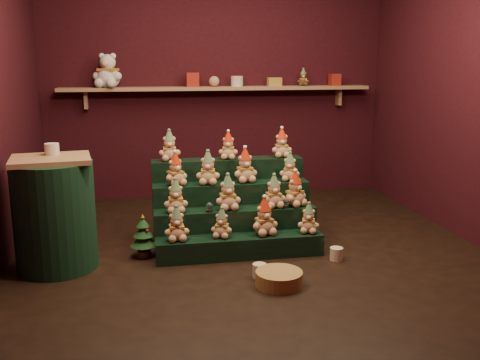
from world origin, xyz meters
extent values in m
plane|color=black|center=(0.00, 0.00, 0.00)|extent=(4.00, 4.00, 0.00)
cube|color=black|center=(0.00, 2.05, 1.40)|extent=(4.00, 0.10, 2.80)
cube|color=black|center=(0.00, -2.05, 1.40)|extent=(4.00, 0.10, 2.80)
cube|color=black|center=(2.05, 0.00, 1.40)|extent=(0.10, 4.00, 2.80)
cube|color=#A37651|center=(0.00, 1.87, 1.30)|extent=(3.60, 0.26, 0.04)
cube|color=#A37651|center=(-1.50, 1.94, 1.18)|extent=(0.04, 0.12, 0.20)
cube|color=#A37651|center=(1.50, 1.94, 1.18)|extent=(0.04, 0.12, 0.20)
cube|color=black|center=(-0.12, -0.19, 0.09)|extent=(1.40, 0.22, 0.18)
cube|color=black|center=(-0.12, 0.03, 0.18)|extent=(1.40, 0.22, 0.36)
cube|color=black|center=(-0.12, 0.25, 0.27)|extent=(1.40, 0.22, 0.54)
cube|color=black|center=(-0.12, 0.47, 0.36)|extent=(1.40, 0.22, 0.72)
cylinder|color=black|center=(-0.36, -0.03, 0.37)|extent=(0.06, 0.06, 0.02)
sphere|color=white|center=(-0.36, -0.03, 0.41)|extent=(0.06, 0.06, 0.06)
cylinder|color=black|center=(-0.15, -0.03, 0.37)|extent=(0.05, 0.05, 0.02)
sphere|color=white|center=(-0.15, -0.03, 0.41)|extent=(0.06, 0.06, 0.06)
cylinder|color=black|center=(0.31, -0.03, 0.37)|extent=(0.06, 0.06, 0.02)
sphere|color=white|center=(0.31, -0.03, 0.41)|extent=(0.06, 0.06, 0.06)
cube|color=#A37651|center=(-1.59, -0.15, 0.87)|extent=(0.64, 0.56, 0.04)
cylinder|color=black|center=(-1.59, -0.15, 0.43)|extent=(0.62, 0.62, 0.85)
cylinder|color=beige|center=(-1.59, -0.05, 0.94)|extent=(0.11, 0.11, 0.09)
cylinder|color=#4A2D1A|center=(-0.92, -0.03, 0.03)|extent=(0.11, 0.11, 0.05)
cone|color=#153B17|center=(-0.92, -0.03, 0.15)|extent=(0.22, 0.22, 0.11)
cone|color=#153B17|center=(-0.92, -0.03, 0.23)|extent=(0.16, 0.16, 0.10)
cone|color=#153B17|center=(-0.92, -0.03, 0.30)|extent=(0.11, 0.11, 0.08)
cone|color=gold|center=(-0.92, -0.03, 0.36)|extent=(0.03, 0.03, 0.03)
cylinder|color=beige|center=(-0.06, -0.64, 0.05)|extent=(0.11, 0.11, 0.11)
cylinder|color=beige|center=(0.64, -0.40, 0.05)|extent=(0.11, 0.11, 0.11)
cylinder|color=olive|center=(0.05, -0.81, 0.05)|extent=(0.46, 0.46, 0.11)
cube|color=#B02C1B|center=(-0.30, 1.85, 1.40)|extent=(0.14, 0.14, 0.16)
cylinder|color=beige|center=(0.22, 1.85, 1.38)|extent=(0.14, 0.14, 0.12)
cube|color=#B02C1B|center=(1.41, 1.85, 1.39)|extent=(0.12, 0.12, 0.14)
sphere|color=tan|center=(-0.05, 1.85, 1.38)|extent=(0.12, 0.12, 0.12)
cube|color=orange|center=(0.66, 1.85, 1.37)|extent=(0.16, 0.10, 0.10)
camera|label=1|loc=(-0.90, -4.35, 1.60)|focal=40.00mm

